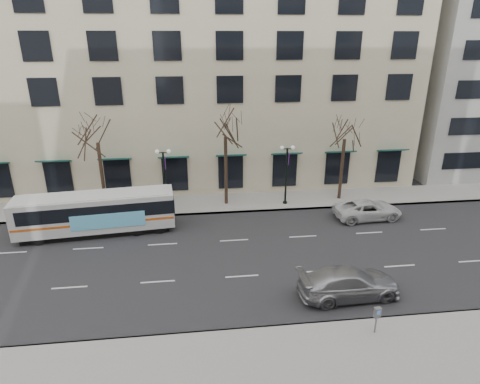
{
  "coord_description": "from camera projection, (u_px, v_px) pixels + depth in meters",
  "views": [
    {
      "loc": [
        -2.52,
        -22.79,
        13.46
      ],
      "look_at": [
        0.32,
        1.42,
        4.0
      ],
      "focal_mm": 30.0,
      "sensor_mm": 36.0,
      "label": 1
    }
  ],
  "objects": [
    {
      "name": "lamp_post_left",
      "position": [
        165.0,
        177.0,
        32.23
      ],
      "size": [
        1.22,
        0.45,
        5.21
      ],
      "color": "black",
      "rests_on": "ground"
    },
    {
      "name": "pay_station",
      "position": [
        377.0,
        315.0,
        18.96
      ],
      "size": [
        0.33,
        0.24,
        1.41
      ],
      "rotation": [
        0.0,
        0.0,
        0.14
      ],
      "color": "slate",
      "rests_on": "sidewalk_near"
    },
    {
      "name": "white_pickup",
      "position": [
        368.0,
        210.0,
        31.61
      ],
      "size": [
        5.42,
        2.73,
        1.47
      ],
      "primitive_type": "imported",
      "rotation": [
        0.0,
        0.0,
        1.63
      ],
      "color": "silver",
      "rests_on": "ground"
    },
    {
      "name": "silver_car",
      "position": [
        349.0,
        283.0,
        22.02
      ],
      "size": [
        5.77,
        2.6,
        1.64
      ],
      "primitive_type": "imported",
      "rotation": [
        0.0,
        0.0,
        1.63
      ],
      "color": "#A6A7AD",
      "rests_on": "ground"
    },
    {
      "name": "city_bus",
      "position": [
        97.0,
        212.0,
        28.91
      ],
      "size": [
        11.29,
        3.51,
        3.01
      ],
      "rotation": [
        0.0,
        0.0,
        0.1
      ],
      "color": "silver",
      "rests_on": "ground"
    },
    {
      "name": "tree_far_mid",
      "position": [
        225.0,
        125.0,
        31.9
      ],
      "size": [
        3.6,
        3.6,
        8.55
      ],
      "color": "black",
      "rests_on": "ground"
    },
    {
      "name": "building_hotel",
      "position": [
        195.0,
        52.0,
        41.14
      ],
      "size": [
        40.0,
        20.0,
        24.0
      ],
      "primitive_type": "cube",
      "color": "#BFB392",
      "rests_on": "ground"
    },
    {
      "name": "sidewalk_far",
      "position": [
        283.0,
        200.0,
        35.1
      ],
      "size": [
        80.0,
        4.0,
        0.15
      ],
      "primitive_type": "cube",
      "color": "gray",
      "rests_on": "ground"
    },
    {
      "name": "ground",
      "position": [
        238.0,
        257.0,
        26.25
      ],
      "size": [
        160.0,
        160.0,
        0.0
      ],
      "primitive_type": "plane",
      "color": "black",
      "rests_on": "ground"
    },
    {
      "name": "lamp_post_right",
      "position": [
        286.0,
        172.0,
        33.32
      ],
      "size": [
        1.22,
        0.45,
        5.21
      ],
      "color": "black",
      "rests_on": "ground"
    },
    {
      "name": "tree_far_left",
      "position": [
        96.0,
        131.0,
        30.89
      ],
      "size": [
        3.6,
        3.6,
        8.34
      ],
      "color": "black",
      "rests_on": "ground"
    },
    {
      "name": "tree_far_right",
      "position": [
        346.0,
        128.0,
        33.16
      ],
      "size": [
        3.6,
        3.6,
        8.06
      ],
      "color": "black",
      "rests_on": "ground"
    }
  ]
}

